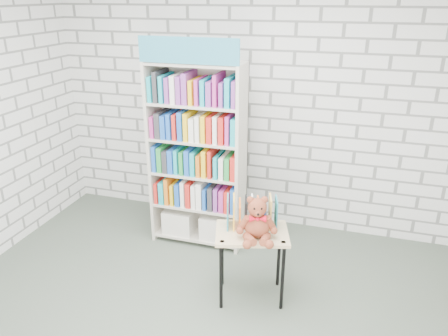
# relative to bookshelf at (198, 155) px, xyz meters

# --- Properties ---
(ground) EXTENTS (4.50, 4.50, 0.00)m
(ground) POSITION_rel_bookshelf_xyz_m (0.38, -1.36, -0.99)
(ground) COLOR #475245
(ground) RESTS_ON ground
(room_shell) EXTENTS (4.52, 4.02, 2.81)m
(room_shell) POSITION_rel_bookshelf_xyz_m (0.38, -1.36, 0.79)
(room_shell) COLOR silver
(room_shell) RESTS_ON ground
(bookshelf) EXTENTS (0.97, 0.38, 2.17)m
(bookshelf) POSITION_rel_bookshelf_xyz_m (0.00, 0.00, 0.00)
(bookshelf) COLOR beige
(bookshelf) RESTS_ON ground
(display_table) EXTENTS (0.70, 0.57, 0.66)m
(display_table) POSITION_rel_bookshelf_xyz_m (0.77, -0.79, -0.42)
(display_table) COLOR tan
(display_table) RESTS_ON ground
(table_books) EXTENTS (0.46, 0.30, 0.25)m
(table_books) POSITION_rel_bookshelf_xyz_m (0.75, -0.70, -0.20)
(table_books) COLOR teal
(table_books) RESTS_ON display_table
(teddy_bear) EXTENTS (0.33, 0.33, 0.37)m
(teddy_bear) POSITION_rel_bookshelf_xyz_m (0.83, -0.88, -0.19)
(teddy_bear) COLOR maroon
(teddy_bear) RESTS_ON display_table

